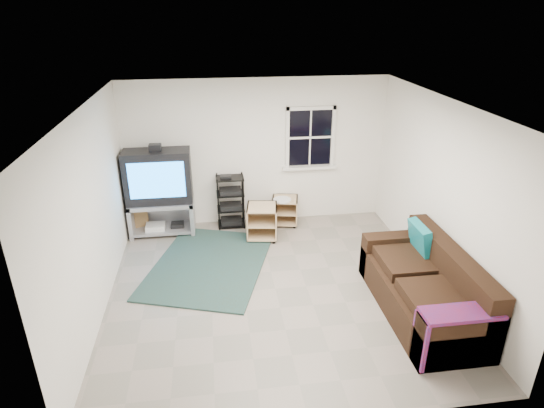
{
  "coord_description": "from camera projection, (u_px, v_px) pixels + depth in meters",
  "views": [
    {
      "loc": [
        -0.79,
        -5.36,
        3.71
      ],
      "look_at": [
        0.01,
        0.4,
        1.14
      ],
      "focal_mm": 30.0,
      "sensor_mm": 36.0,
      "label": 1
    }
  ],
  "objects": [
    {
      "name": "av_rack",
      "position": [
        231.0,
        204.0,
        8.13
      ],
      "size": [
        0.48,
        0.35,
        0.97
      ],
      "color": "black",
      "rests_on": "ground"
    },
    {
      "name": "sofa",
      "position": [
        425.0,
        289.0,
        5.85
      ],
      "size": [
        0.95,
        2.15,
        0.98
      ],
      "color": "black",
      "rests_on": "ground"
    },
    {
      "name": "side_table_right",
      "position": [
        285.0,
        208.0,
        8.28
      ],
      "size": [
        0.53,
        0.53,
        0.52
      ],
      "rotation": [
        0.0,
        0.0,
        -0.2
      ],
      "color": "tan",
      "rests_on": "ground"
    },
    {
      "name": "shag_rug",
      "position": [
        209.0,
        264.0,
        7.03
      ],
      "size": [
        2.24,
        2.63,
        0.03
      ],
      "primitive_type": "cube",
      "rotation": [
        0.0,
        0.0,
        -0.31
      ],
      "color": "#302015",
      "rests_on": "ground"
    },
    {
      "name": "tv_unit",
      "position": [
        159.0,
        186.0,
        7.7
      ],
      "size": [
        1.1,
        0.55,
        1.62
      ],
      "color": "#9C9CA3",
      "rests_on": "ground"
    },
    {
      "name": "side_table_left",
      "position": [
        262.0,
        220.0,
        7.78
      ],
      "size": [
        0.57,
        0.57,
        0.59
      ],
      "rotation": [
        0.0,
        0.0,
        -0.15
      ],
      "color": "tan",
      "rests_on": "ground"
    },
    {
      "name": "paper_bag",
      "position": [
        138.0,
        219.0,
        8.04
      ],
      "size": [
        0.36,
        0.3,
        0.45
      ],
      "primitive_type": "cube",
      "rotation": [
        0.0,
        0.0,
        0.35
      ],
      "color": "olive",
      "rests_on": "ground"
    },
    {
      "name": "room",
      "position": [
        310.0,
        142.0,
        8.03
      ],
      "size": [
        4.6,
        4.62,
        4.6
      ],
      "color": "gray",
      "rests_on": "ground"
    }
  ]
}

